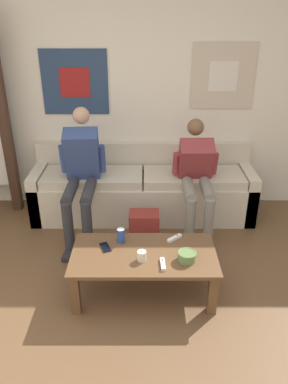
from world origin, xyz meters
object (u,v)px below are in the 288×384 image
object	(u,v)px
drink_can_blue	(121,235)
game_controller_near_right	(163,264)
couch	(144,190)
backpack	(145,232)
person_seated_adult	(82,170)
cell_phone	(106,247)
coffee_table	(144,260)
ceramic_bowl	(187,256)
person_seated_teen	(197,175)
game_controller_near_left	(175,238)
pillar_candle	(142,256)

from	to	relation	value
drink_can_blue	game_controller_near_right	distance (m)	0.47
couch	backpack	distance (m)	0.70
person_seated_adult	drink_can_blue	distance (m)	0.95
backpack	cell_phone	xyz separation A→B (m)	(-0.32, -0.55, 0.20)
coffee_table	drink_can_blue	bearing A→B (deg)	139.44
ceramic_bowl	cell_phone	world-z (taller)	ceramic_bowl
person_seated_teen	cell_phone	xyz separation A→B (m)	(-0.85, -0.92, -0.24)
ceramic_bowl	game_controller_near_left	bearing A→B (deg)	103.91
drink_can_blue	game_controller_near_left	size ratio (longest dim) A/B	0.94
game_controller_near_left	game_controller_near_right	size ratio (longest dim) A/B	0.91
person_seated_teen	ceramic_bowl	bearing A→B (deg)	-100.38
ceramic_bowl	game_controller_near_left	size ratio (longest dim) A/B	1.11
person_seated_teen	pillar_candle	bearing A→B (deg)	-116.74
person_seated_adult	game_controller_near_left	xyz separation A→B (m)	(0.89, -0.78, -0.29)
person_seated_adult	game_controller_near_right	xyz separation A→B (m)	(0.77, -1.14, -0.29)
pillar_candle	ceramic_bowl	bearing A→B (deg)	-0.28
pillar_candle	person_seated_adult	bearing A→B (deg)	119.73
couch	person_seated_teen	world-z (taller)	person_seated_teen
ceramic_bowl	game_controller_near_right	distance (m)	0.20
game_controller_near_left	game_controller_near_right	world-z (taller)	same
coffee_table	cell_phone	world-z (taller)	cell_phone
couch	game_controller_near_left	bearing A→B (deg)	-76.53
person_seated_teen	game_controller_near_left	xyz separation A→B (m)	(-0.27, -0.80, -0.23)
coffee_table	person_seated_teen	xyz separation A→B (m)	(0.53, 1.00, 0.31)
coffee_table	ceramic_bowl	bearing A→B (deg)	-15.69
person_seated_teen	backpack	distance (m)	0.78
coffee_table	game_controller_near_right	distance (m)	0.23
person_seated_adult	person_seated_teen	distance (m)	1.16
drink_can_blue	game_controller_near_left	distance (m)	0.46
backpack	game_controller_near_right	xyz separation A→B (m)	(0.14, -0.79, 0.21)
ceramic_bowl	pillar_candle	distance (m)	0.35
person_seated_adult	backpack	xyz separation A→B (m)	(0.63, -0.35, -0.50)
person_seated_teen	game_controller_near_right	distance (m)	1.24
couch	coffee_table	size ratio (longest dim) A/B	2.08
coffee_table	game_controller_near_right	size ratio (longest dim) A/B	8.02
couch	drink_can_blue	distance (m)	1.18
couch	backpack	xyz separation A→B (m)	(0.01, -0.70, -0.11)
person_seated_teen	drink_can_blue	xyz separation A→B (m)	(-0.72, -0.83, -0.18)
coffee_table	backpack	world-z (taller)	backpack
game_controller_near_left	cell_phone	distance (m)	0.59
couch	coffee_table	distance (m)	1.32
couch	ceramic_bowl	distance (m)	1.46
couch	pillar_candle	distance (m)	1.42
backpack	game_controller_near_left	bearing A→B (deg)	-59.04
backpack	game_controller_near_left	world-z (taller)	game_controller_near_left
ceramic_bowl	drink_can_blue	bearing A→B (deg)	153.83
backpack	game_controller_near_left	distance (m)	0.54
coffee_table	drink_can_blue	distance (m)	0.28
person_seated_adult	drink_can_blue	bearing A→B (deg)	-61.85
person_seated_adult	coffee_table	bearing A→B (deg)	-57.33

